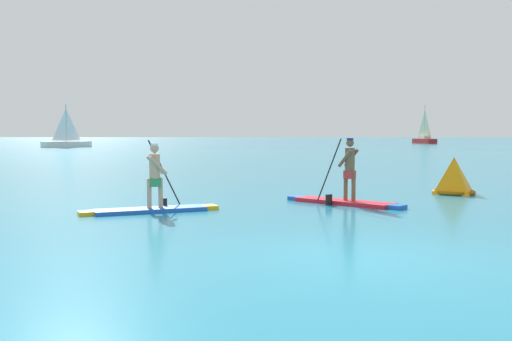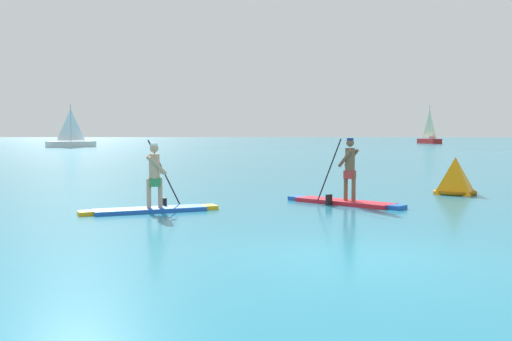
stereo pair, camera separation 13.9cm
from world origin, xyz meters
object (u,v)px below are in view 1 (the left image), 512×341
object	(u,v)px
paddleboarder_mid_center	(152,198)
sailboat_right_horizon	(424,139)
race_marker_buoy	(454,178)
paddleboarder_far_right	(345,192)
sailboat_left_horizon	(67,142)

from	to	relation	value
paddleboarder_mid_center	sailboat_right_horizon	size ratio (longest dim) A/B	0.50
race_marker_buoy	sailboat_right_horizon	distance (m)	86.82
race_marker_buoy	sailboat_right_horizon	size ratio (longest dim) A/B	0.21
paddleboarder_mid_center	paddleboarder_far_right	distance (m)	5.14
sailboat_right_horizon	paddleboarder_far_right	bearing A→B (deg)	150.86
paddleboarder_far_right	sailboat_right_horizon	xyz separation A→B (m)	(23.86, 87.28, 0.47)
race_marker_buoy	paddleboarder_mid_center	bearing A→B (deg)	-152.35
paddleboarder_mid_center	sailboat_right_horizon	distance (m)	93.48
race_marker_buoy	sailboat_left_horizon	size ratio (longest dim) A/B	0.25
sailboat_right_horizon	race_marker_buoy	bearing A→B (deg)	152.74
paddleboarder_mid_center	sailboat_left_horizon	distance (m)	65.18
paddleboarder_far_right	race_marker_buoy	xyz separation A→B (m)	(3.73, 2.82, 0.17)
sailboat_left_horizon	sailboat_right_horizon	size ratio (longest dim) A/B	0.85
paddleboarder_mid_center	paddleboarder_far_right	xyz separation A→B (m)	(4.86, 1.68, 0.00)
paddleboarder_mid_center	sailboat_left_horizon	size ratio (longest dim) A/B	0.58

